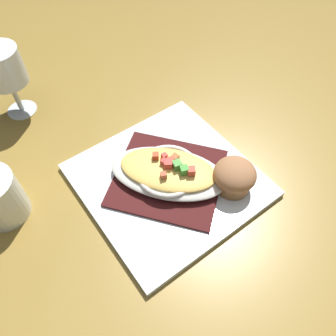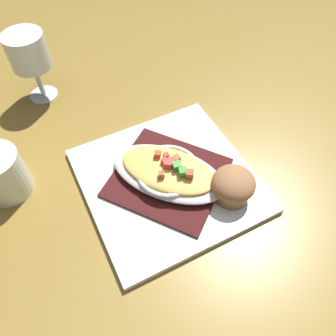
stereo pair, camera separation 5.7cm
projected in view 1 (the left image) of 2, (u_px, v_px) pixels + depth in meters
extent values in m
plane|color=olive|center=(168.00, 182.00, 0.60)|extent=(2.60, 2.60, 0.00)
cube|color=white|center=(168.00, 180.00, 0.60)|extent=(0.34, 0.34, 0.01)
cube|color=#431717|center=(168.00, 177.00, 0.59)|extent=(0.24, 0.24, 0.01)
ellipsoid|color=silver|center=(168.00, 173.00, 0.58)|extent=(0.23, 0.19, 0.02)
torus|color=silver|center=(168.00, 170.00, 0.57)|extent=(0.15, 0.15, 0.01)
ellipsoid|color=#F3C45C|center=(168.00, 169.00, 0.57)|extent=(0.19, 0.16, 0.02)
cube|color=#D14938|center=(191.00, 171.00, 0.55)|extent=(0.02, 0.02, 0.01)
cube|color=#D54036|center=(164.00, 156.00, 0.57)|extent=(0.01, 0.01, 0.01)
cube|color=#AB592E|center=(176.00, 159.00, 0.57)|extent=(0.01, 0.01, 0.01)
cube|color=#CC4729|center=(157.00, 155.00, 0.57)|extent=(0.02, 0.02, 0.01)
cube|color=#BA5435|center=(164.00, 175.00, 0.55)|extent=(0.01, 0.01, 0.01)
cube|color=#CD462E|center=(171.00, 163.00, 0.56)|extent=(0.02, 0.02, 0.01)
cube|color=red|center=(167.00, 163.00, 0.56)|extent=(0.01, 0.01, 0.01)
cube|color=#CB453B|center=(169.00, 164.00, 0.56)|extent=(0.02, 0.02, 0.01)
cube|color=green|center=(184.00, 170.00, 0.55)|extent=(0.02, 0.02, 0.01)
cube|color=#539F44|center=(177.00, 165.00, 0.56)|extent=(0.02, 0.02, 0.01)
cube|color=#CF3F36|center=(164.00, 162.00, 0.56)|extent=(0.01, 0.01, 0.01)
cylinder|color=#A16D3F|center=(233.00, 182.00, 0.57)|extent=(0.06, 0.06, 0.02)
ellipsoid|color=#A26B45|center=(235.00, 174.00, 0.55)|extent=(0.07, 0.07, 0.04)
ellipsoid|color=#4C0F23|center=(236.00, 171.00, 0.54)|extent=(0.03, 0.03, 0.01)
cylinder|color=#4C2D14|center=(1.00, 204.00, 0.54)|extent=(0.07, 0.07, 0.04)
cylinder|color=white|center=(22.00, 110.00, 0.71)|extent=(0.06, 0.06, 0.00)
cylinder|color=white|center=(16.00, 96.00, 0.68)|extent=(0.01, 0.01, 0.07)
cylinder|color=white|center=(2.00, 66.00, 0.62)|extent=(0.08, 0.08, 0.07)
cylinder|color=silver|center=(5.00, 74.00, 0.64)|extent=(0.07, 0.07, 0.03)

